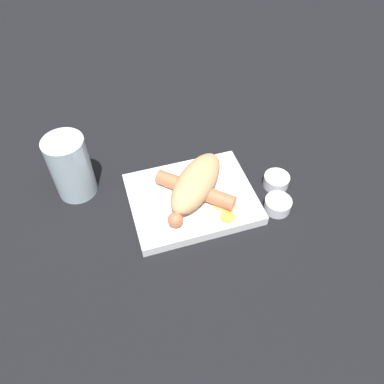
% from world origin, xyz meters
% --- Properties ---
extents(ground_plane, '(3.00, 3.00, 0.00)m').
position_xyz_m(ground_plane, '(0.00, 0.00, 0.00)').
color(ground_plane, black).
extents(food_tray, '(0.24, 0.19, 0.02)m').
position_xyz_m(food_tray, '(0.00, 0.00, 0.01)').
color(food_tray, white).
rests_on(food_tray, ground_plane).
extents(bread_roll, '(0.17, 0.17, 0.05)m').
position_xyz_m(bread_roll, '(0.01, 0.01, 0.05)').
color(bread_roll, tan).
rests_on(bread_roll, food_tray).
extents(sausage, '(0.14, 0.15, 0.03)m').
position_xyz_m(sausage, '(0.01, 0.00, 0.04)').
color(sausage, '#B26642').
rests_on(sausage, food_tray).
extents(pickled_veggies, '(0.05, 0.07, 0.00)m').
position_xyz_m(pickled_veggies, '(0.05, -0.05, 0.02)').
color(pickled_veggies, orange).
rests_on(pickled_veggies, food_tray).
extents(condiment_cup_near, '(0.05, 0.05, 0.03)m').
position_xyz_m(condiment_cup_near, '(0.16, -0.07, 0.01)').
color(condiment_cup_near, white).
rests_on(condiment_cup_near, ground_plane).
extents(condiment_cup_far, '(0.05, 0.05, 0.03)m').
position_xyz_m(condiment_cup_far, '(0.18, -0.01, 0.01)').
color(condiment_cup_far, white).
rests_on(condiment_cup_far, ground_plane).
extents(drink_glass, '(0.08, 0.08, 0.13)m').
position_xyz_m(drink_glass, '(-0.21, 0.10, 0.07)').
color(drink_glass, silver).
rests_on(drink_glass, ground_plane).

